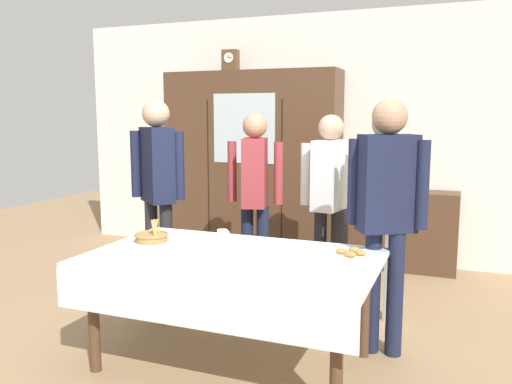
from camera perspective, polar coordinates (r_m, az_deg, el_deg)
ground_plane at (r=3.80m, az=-1.15°, el=-16.67°), size 12.00×12.00×0.00m
back_wall at (r=5.98m, az=8.67°, el=5.79°), size 6.40×0.10×2.70m
dining_table at (r=3.37m, az=-2.75°, el=-8.37°), size 1.82×1.11×0.72m
wall_cabinet at (r=5.99m, az=-0.46°, el=2.92°), size 1.98×0.46×2.08m
mantel_clock at (r=6.09m, az=-2.76°, el=13.93°), size 0.18×0.11×0.24m
bookshelf_low at (r=5.73m, az=15.55°, el=-3.97°), size 1.08×0.35×0.83m
book_stack at (r=5.65m, az=15.73°, el=0.70°), size 0.16×0.22×0.12m
tea_cup_back_edge at (r=3.17m, az=-10.18°, el=-7.43°), size 0.13×0.13×0.06m
tea_cup_mid_left at (r=3.64m, az=-7.35°, el=-5.29°), size 0.13×0.13×0.06m
tea_cup_far_right at (r=3.83m, az=-3.62°, el=-4.59°), size 0.13×0.13×0.06m
bread_basket at (r=3.79m, az=-11.17°, el=-4.74°), size 0.24×0.24×0.16m
pastry_plate at (r=3.39m, az=10.20°, el=-6.61°), size 0.28×0.28×0.05m
spoon_far_left at (r=3.52m, az=-2.58°, el=-6.11°), size 0.12×0.02×0.01m
spoon_back_edge at (r=3.49m, az=-8.29°, el=-6.34°), size 0.12×0.02×0.01m
person_beside_shelf at (r=4.68m, az=-0.12°, el=0.69°), size 0.52×0.40×1.62m
person_by_cabinet at (r=4.58m, az=7.94°, el=0.33°), size 0.52×0.39×1.61m
person_behind_table_left at (r=4.16m, az=13.61°, el=-0.22°), size 0.52×0.41×1.65m
person_behind_table_right at (r=4.64m, az=-10.55°, el=1.46°), size 0.52×0.38×1.73m
person_near_right_end at (r=3.56m, az=13.89°, el=-0.96°), size 0.52×0.35×1.71m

